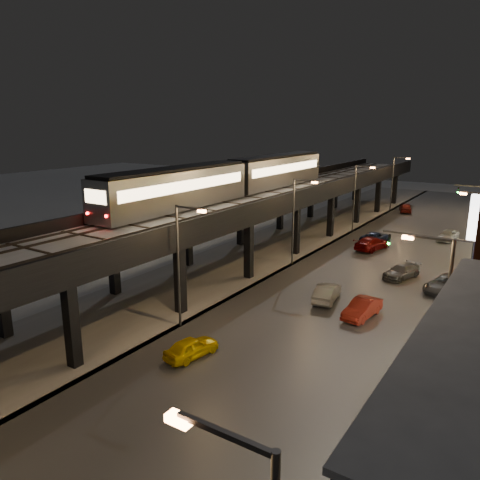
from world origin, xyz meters
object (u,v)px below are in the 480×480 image
Objects in this scene: car_onc_silver at (362,309)px; car_onc_dark at (446,285)px; car_mid_silver at (375,237)px; car_far_white at (406,208)px; subway_train at (234,178)px; car_near_white at (327,293)px; car_taxi at (191,348)px; car_onc_white at (402,272)px; car_mid_dark at (372,244)px; car_onc_red at (448,235)px.

car_onc_dark reaches higher than car_onc_silver.
car_onc_silver is at bearing 113.57° from car_mid_silver.
car_far_white is 0.86× the size of car_onc_dark.
car_onc_dark is (10.65, -14.00, 0.07)m from car_mid_silver.
car_mid_silver is (12.18, 13.11, -7.86)m from subway_train.
car_onc_silver is (8.22, -45.59, -0.05)m from car_far_white.
car_taxi is at bearing 66.46° from car_near_white.
car_onc_silver is 11.06m from car_onc_white.
car_onc_dark is at bearing 146.10° from car_mid_dark.
car_mid_silver is 1.06× the size of car_far_white.
car_far_white is at bearing -93.50° from car_near_white.
car_near_white is 0.93× the size of car_mid_silver.
car_onc_red is at bearing 43.80° from subway_train.
car_taxi is at bearing -113.56° from car_onc_silver.
car_onc_dark is at bearing -71.71° from car_onc_red.
car_near_white is at bearing 105.62° from car_mid_silver.
car_near_white is (3.41, 13.66, 0.08)m from car_taxi.
car_near_white is 1.02× the size of car_onc_silver.
subway_train is at bearing -159.61° from car_onc_white.
car_mid_silver is 22.38m from car_far_white.
car_onc_white is (6.37, -12.23, -0.01)m from car_mid_silver.
car_mid_dark is 14.26m from car_onc_dark.
car_mid_dark is at bearing 79.27° from car_far_white.
car_taxi is 0.71× the size of car_mid_dark.
car_mid_silver is 0.89× the size of car_mid_dark.
car_onc_red is at bearing 113.75° from car_onc_dark.
car_mid_silver is at bearing 47.10° from subway_train.
car_onc_red is at bearing 104.32° from car_onc_white.
car_mid_silver is 13.79m from car_onc_white.
car_far_white reaches higher than car_onc_silver.
car_mid_silver is 1.11× the size of car_onc_red.
car_mid_silver is 24.13m from car_onc_silver.
car_mid_silver is at bearing 135.20° from car_onc_white.
car_mid_dark is 1.02× the size of car_onc_dark.
subway_train reaches higher than car_onc_dark.
car_mid_silver is at bearing -81.08° from car_taxi.
subway_train is 22.49m from car_onc_silver.
car_onc_white is at bearing 86.92° from car_far_white.
car_onc_dark is (7.95, 7.58, 0.00)m from car_near_white.
car_onc_dark is 1.16× the size of car_onc_white.
car_onc_silver reaches higher than car_taxi.
car_taxi is 0.89× the size of car_onc_red.
subway_train is at bearing 55.57° from car_mid_silver.
car_near_white is 3.97m from car_onc_silver.
car_onc_white is (-4.28, 1.77, -0.07)m from car_onc_dark.
car_near_white is (14.88, -8.47, -7.80)m from subway_train.
subway_train is 26.14m from car_taxi.
car_taxi is at bearing -62.59° from subway_train.
car_onc_white reaches higher than car_taxi.
car_onc_dark is at bearing -108.07° from car_taxi.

